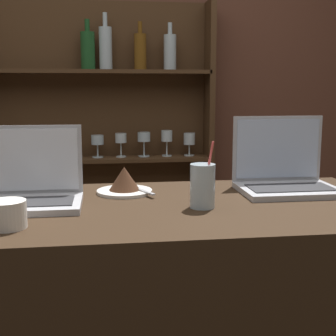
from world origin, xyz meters
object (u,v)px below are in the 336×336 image
(laptop_near, at_px, (29,188))
(laptop_far, at_px, (285,174))
(water_glass, at_px, (203,186))
(coffee_cup, at_px, (7,214))
(cake_plate, at_px, (125,183))

(laptop_near, bearing_deg, laptop_far, 6.17)
(laptop_far, relative_size, water_glass, 1.67)
(laptop_near, height_order, water_glass, laptop_near)
(coffee_cup, bearing_deg, water_glass, 14.41)
(laptop_near, xyz_separation_m, water_glass, (0.48, -0.10, 0.01))
(laptop_near, bearing_deg, coffee_cup, -94.18)
(laptop_far, height_order, coffee_cup, laptop_far)
(cake_plate, height_order, coffee_cup, cake_plate)
(laptop_far, xyz_separation_m, cake_plate, (-0.52, 0.03, -0.02))
(cake_plate, distance_m, coffee_cup, 0.45)
(water_glass, bearing_deg, cake_plate, 134.42)
(laptop_far, height_order, cake_plate, laptop_far)
(laptop_far, bearing_deg, laptop_near, -173.83)
(cake_plate, relative_size, coffee_cup, 2.00)
(laptop_near, height_order, laptop_far, laptop_far)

